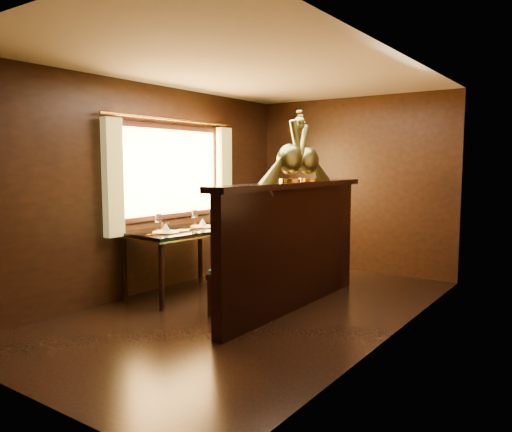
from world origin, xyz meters
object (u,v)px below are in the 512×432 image
(chair_right, at_px, (281,236))
(peacock_left, at_px, (290,146))
(chair_left, at_px, (241,254))
(peacock_right, at_px, (308,149))
(dining_table, at_px, (183,235))

(chair_right, height_order, peacock_left, peacock_left)
(chair_left, bearing_deg, peacock_left, 25.09)
(chair_right, bearing_deg, peacock_right, -41.83)
(dining_table, xyz_separation_m, peacock_right, (1.38, 0.54, 1.00))
(dining_table, height_order, chair_right, chair_right)
(chair_left, bearing_deg, dining_table, 150.26)
(dining_table, distance_m, chair_right, 1.22)
(chair_right, xyz_separation_m, peacock_left, (0.59, -0.76, 1.09))
(dining_table, relative_size, peacock_left, 1.84)
(peacock_left, height_order, peacock_right, peacock_left)
(chair_left, relative_size, peacock_left, 1.57)
(dining_table, relative_size, chair_left, 1.17)
(chair_right, bearing_deg, peacock_left, -61.08)
(peacock_left, bearing_deg, peacock_right, 90.00)
(dining_table, distance_m, peacock_right, 1.79)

